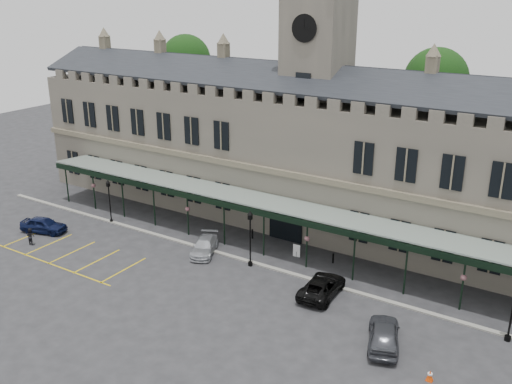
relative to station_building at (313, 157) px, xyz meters
The scene contains 19 objects.
ground 17.17m from the station_building, 90.00° to the right, with size 140.00×140.00×0.00m, color #29292B.
station_building is the anchor object (origin of this frame).
clock_tower 6.64m from the station_building, 90.00° to the left, with size 5.60×5.60×24.80m.
canopy 9.37m from the station_building, 90.00° to the right, with size 50.00×4.10×4.30m.
kerb 12.22m from the station_building, 90.00° to the right, with size 60.00×0.40×0.12m, color gray.
parking_markings 23.26m from the station_building, 128.81° to the right, with size 16.00×6.00×0.01m, color gold, non-canonical shape.
tree_behind_left 24.64m from the station_building, 157.55° to the left, with size 6.00×6.00×16.00m.
tree_behind_mid 13.67m from the station_building, 48.65° to the left, with size 6.00×6.00×16.00m.
lamp_post_left 19.50m from the station_building, 146.98° to the right, with size 0.40×0.40×4.28m.
lamp_post_mid 11.48m from the station_building, 89.62° to the right, with size 0.45×0.45×4.74m.
traffic_cone 24.74m from the station_building, 46.64° to the right, with size 0.42×0.42×0.67m.
sign_board 9.84m from the station_building, 71.87° to the right, with size 0.63×0.10×1.09m.
bollard_left 9.13m from the station_building, 112.70° to the right, with size 0.16×0.16×0.87m, color black.
bollard_right 10.70m from the station_building, 51.39° to the right, with size 0.15×0.15×0.85m, color black.
car_left_a 25.49m from the station_building, 141.82° to the right, with size 1.71×4.24×1.45m, color #0B1334.
car_taxi 13.20m from the station_building, 112.13° to the right, with size 1.77×4.36×1.27m, color #A8ABB0.
car_van 15.05m from the station_building, 59.75° to the right, with size 2.28×4.94×1.37m, color black.
car_right_a 21.06m from the station_building, 50.15° to the right, with size 1.89×4.71×1.60m, color #3E4046.
person_b 26.07m from the station_building, 136.00° to the right, with size 0.73×0.57×1.51m, color black.
Camera 1 is at (22.50, -29.60, 21.07)m, focal length 40.00 mm.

